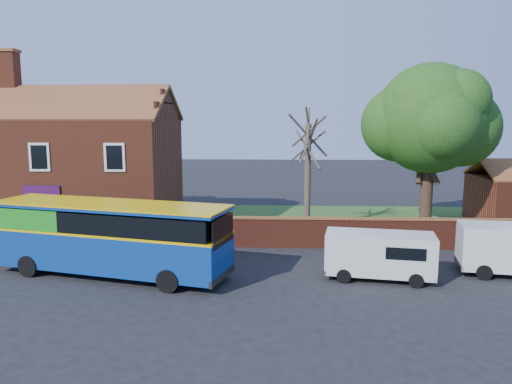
{
  "coord_description": "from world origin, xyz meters",
  "views": [
    {
      "loc": [
        5.47,
        -18.14,
        6.72
      ],
      "look_at": [
        4.49,
        5.0,
        3.2
      ],
      "focal_mm": 35.0,
      "sensor_mm": 36.0,
      "label": 1
    }
  ],
  "objects": [
    {
      "name": "boundary_wall",
      "position": [
        13.0,
        7.0,
        0.81
      ],
      "size": [
        22.0,
        0.38,
        1.6
      ],
      "color": "maroon",
      "rests_on": "ground"
    },
    {
      "name": "kerb",
      "position": [
        -7.0,
        4.0,
        0.07
      ],
      "size": [
        18.0,
        0.15,
        0.14
      ],
      "primitive_type": "cube",
      "color": "slate",
      "rests_on": "ground"
    },
    {
      "name": "shop_building",
      "position": [
        -7.02,
        11.5,
        3.41
      ],
      "size": [
        12.3,
        8.13,
        10.5
      ],
      "color": "brown",
      "rests_on": "ground"
    },
    {
      "name": "grass_strip",
      "position": [
        13.0,
        13.0,
        0.02
      ],
      "size": [
        26.0,
        12.0,
        0.04
      ],
      "primitive_type": "cube",
      "color": "#426B28",
      "rests_on": "ground"
    },
    {
      "name": "pavement",
      "position": [
        -7.0,
        5.75,
        0.06
      ],
      "size": [
        18.0,
        3.5,
        0.12
      ],
      "primitive_type": "cube",
      "color": "gray",
      "rests_on": "ground"
    },
    {
      "name": "van_near",
      "position": [
        9.76,
        2.11,
        1.08
      ],
      "size": [
        4.65,
        2.46,
        1.94
      ],
      "rotation": [
        0.0,
        0.0,
        -0.16
      ],
      "color": "silver",
      "rests_on": "ground"
    },
    {
      "name": "ground",
      "position": [
        0.0,
        0.0,
        0.0
      ],
      "size": [
        120.0,
        120.0,
        0.0
      ],
      "primitive_type": "plane",
      "color": "black",
      "rests_on": "ground"
    },
    {
      "name": "bare_tree",
      "position": [
        7.23,
        10.29,
        3.53
      ],
      "size": [
        2.58,
        3.07,
        6.88
      ],
      "color": "#4C4238",
      "rests_on": "ground"
    },
    {
      "name": "large_tree",
      "position": [
        14.36,
        11.43,
        6.39
      ],
      "size": [
        8.0,
        6.33,
        9.76
      ],
      "color": "black",
      "rests_on": "ground"
    },
    {
      "name": "bus",
      "position": [
        -1.86,
        2.2,
        1.77
      ],
      "size": [
        10.56,
        5.1,
        3.12
      ],
      "rotation": [
        0.0,
        0.0,
        -0.26
      ],
      "color": "navy",
      "rests_on": "ground"
    }
  ]
}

